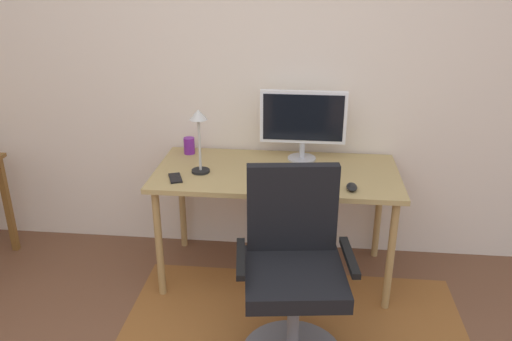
{
  "coord_description": "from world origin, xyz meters",
  "views": [
    {
      "loc": [
        0.35,
        -1.1,
        1.92
      ],
      "look_at": [
        0.08,
        1.53,
        0.83
      ],
      "focal_mm": 36.0,
      "sensor_mm": 36.0,
      "label": 1
    }
  ],
  "objects_px": {
    "coffee_cup": "(189,146)",
    "keyboard": "(294,185)",
    "office_chair": "(293,284)",
    "desk": "(276,181)",
    "monitor": "(303,120)",
    "computer_mouse": "(352,187)",
    "desk_lamp": "(199,128)",
    "cell_phone": "(175,178)"
  },
  "relations": [
    {
      "from": "desk",
      "to": "desk_lamp",
      "type": "relative_size",
      "value": 3.78
    },
    {
      "from": "monitor",
      "to": "coffee_cup",
      "type": "height_order",
      "value": "monitor"
    },
    {
      "from": "coffee_cup",
      "to": "office_chair",
      "type": "bearing_deg",
      "value": -53.4
    },
    {
      "from": "monitor",
      "to": "cell_phone",
      "type": "xyz_separation_m",
      "value": [
        -0.73,
        -0.4,
        -0.26
      ]
    },
    {
      "from": "coffee_cup",
      "to": "cell_phone",
      "type": "height_order",
      "value": "coffee_cup"
    },
    {
      "from": "desk",
      "to": "office_chair",
      "type": "xyz_separation_m",
      "value": [
        0.14,
        -0.74,
        -0.23
      ]
    },
    {
      "from": "keyboard",
      "to": "coffee_cup",
      "type": "relative_size",
      "value": 3.99
    },
    {
      "from": "monitor",
      "to": "office_chair",
      "type": "distance_m",
      "value": 1.1
    },
    {
      "from": "desk",
      "to": "computer_mouse",
      "type": "xyz_separation_m",
      "value": [
        0.44,
        -0.23,
        0.09
      ]
    },
    {
      "from": "desk",
      "to": "computer_mouse",
      "type": "bearing_deg",
      "value": -28.36
    },
    {
      "from": "desk",
      "to": "cell_phone",
      "type": "height_order",
      "value": "cell_phone"
    },
    {
      "from": "desk",
      "to": "coffee_cup",
      "type": "bearing_deg",
      "value": 157.7
    },
    {
      "from": "coffee_cup",
      "to": "desk_lamp",
      "type": "relative_size",
      "value": 0.28
    },
    {
      "from": "monitor",
      "to": "desk_lamp",
      "type": "xyz_separation_m",
      "value": [
        -0.6,
        -0.28,
        0.01
      ]
    },
    {
      "from": "keyboard",
      "to": "computer_mouse",
      "type": "height_order",
      "value": "computer_mouse"
    },
    {
      "from": "keyboard",
      "to": "desk_lamp",
      "type": "distance_m",
      "value": 0.64
    },
    {
      "from": "keyboard",
      "to": "cell_phone",
      "type": "xyz_separation_m",
      "value": [
        -0.69,
        0.03,
        -0.0
      ]
    },
    {
      "from": "monitor",
      "to": "cell_phone",
      "type": "distance_m",
      "value": 0.87
    },
    {
      "from": "keyboard",
      "to": "cell_phone",
      "type": "height_order",
      "value": "keyboard"
    },
    {
      "from": "keyboard",
      "to": "office_chair",
      "type": "distance_m",
      "value": 0.61
    },
    {
      "from": "monitor",
      "to": "computer_mouse",
      "type": "xyz_separation_m",
      "value": [
        0.29,
        -0.45,
        -0.25
      ]
    },
    {
      "from": "computer_mouse",
      "to": "coffee_cup",
      "type": "height_order",
      "value": "coffee_cup"
    },
    {
      "from": "office_chair",
      "to": "cell_phone",
      "type": "bearing_deg",
      "value": 135.03
    },
    {
      "from": "cell_phone",
      "to": "computer_mouse",
      "type": "bearing_deg",
      "value": -23.73
    },
    {
      "from": "keyboard",
      "to": "coffee_cup",
      "type": "xyz_separation_m",
      "value": [
        -0.71,
        0.46,
        0.04
      ]
    },
    {
      "from": "computer_mouse",
      "to": "desk_lamp",
      "type": "distance_m",
      "value": 0.94
    },
    {
      "from": "keyboard",
      "to": "cell_phone",
      "type": "bearing_deg",
      "value": 177.29
    },
    {
      "from": "desk_lamp",
      "to": "office_chair",
      "type": "xyz_separation_m",
      "value": [
        0.59,
        -0.67,
        -0.58
      ]
    },
    {
      "from": "monitor",
      "to": "cell_phone",
      "type": "relative_size",
      "value": 3.84
    },
    {
      "from": "keyboard",
      "to": "monitor",
      "type": "bearing_deg",
      "value": 85.2
    },
    {
      "from": "coffee_cup",
      "to": "cell_phone",
      "type": "bearing_deg",
      "value": -88.44
    },
    {
      "from": "desk",
      "to": "office_chair",
      "type": "relative_size",
      "value": 1.46
    },
    {
      "from": "cell_phone",
      "to": "monitor",
      "type": "bearing_deg",
      "value": 7.58
    },
    {
      "from": "coffee_cup",
      "to": "keyboard",
      "type": "bearing_deg",
      "value": -33.15
    },
    {
      "from": "office_chair",
      "to": "desk_lamp",
      "type": "bearing_deg",
      "value": 124.06
    },
    {
      "from": "computer_mouse",
      "to": "cell_phone",
      "type": "bearing_deg",
      "value": 177.16
    },
    {
      "from": "desk",
      "to": "keyboard",
      "type": "height_order",
      "value": "keyboard"
    },
    {
      "from": "monitor",
      "to": "keyboard",
      "type": "height_order",
      "value": "monitor"
    },
    {
      "from": "computer_mouse",
      "to": "desk_lamp",
      "type": "relative_size",
      "value": 0.27
    },
    {
      "from": "keyboard",
      "to": "computer_mouse",
      "type": "distance_m",
      "value": 0.32
    },
    {
      "from": "desk",
      "to": "desk_lamp",
      "type": "height_order",
      "value": "desk_lamp"
    },
    {
      "from": "desk",
      "to": "cell_phone",
      "type": "relative_size",
      "value": 10.55
    }
  ]
}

